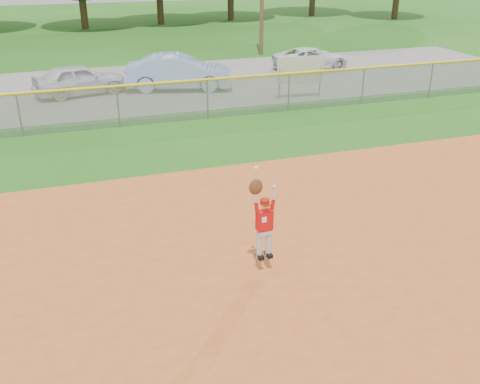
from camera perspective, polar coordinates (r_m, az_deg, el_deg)
name	(u,v)px	position (r m, az deg, el deg)	size (l,w,h in m)	color
ground	(180,268)	(11.10, -6.40, -8.08)	(120.00, 120.00, 0.00)	#225A14
clay_infield	(222,367)	(8.77, -1.90, -18.12)	(24.00, 16.00, 0.04)	#B95521
parking_strip	(104,89)	(25.95, -14.28, 10.60)	(44.00, 10.00, 0.03)	slate
car_white_a	(79,80)	(24.96, -16.75, 11.42)	(1.60, 3.96, 1.35)	silver
car_blue	(179,72)	(25.04, -6.54, 12.59)	(1.67, 4.79, 1.58)	#85A2C6
car_white_b	(312,58)	(29.61, 7.65, 13.95)	(1.89, 4.10, 1.14)	white
sponsor_sign	(300,71)	(23.36, 6.45, 12.69)	(2.05, 0.25, 1.83)	gray
outfield_fence	(118,103)	(19.94, -12.90, 9.21)	(40.06, 0.10, 1.55)	gray
ballplayer	(263,219)	(10.38, 2.48, -2.91)	(0.56, 0.25, 1.98)	silver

